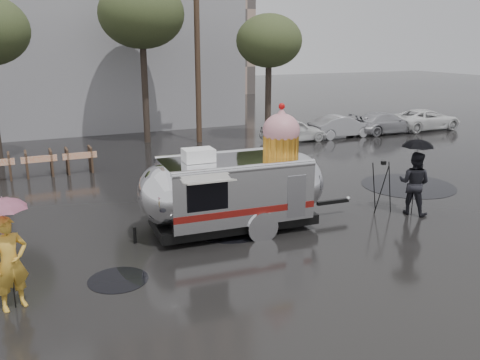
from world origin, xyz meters
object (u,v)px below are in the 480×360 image
airstream_trailer (236,187)px  person_right (414,183)px  person_left (10,263)px  tripod (382,181)px

airstream_trailer → person_right: size_ratio=3.41×
airstream_trailer → person_left: 6.14m
person_left → person_right: 11.22m
person_left → tripod: 10.58m
person_right → person_left: bearing=64.2°
tripod → person_right: bearing=-27.6°
airstream_trailer → person_left: bearing=-156.3°
person_right → tripod: size_ratio=1.20×
airstream_trailer → person_left: (-5.74, -2.15, -0.29)m
person_right → tripod: (-0.73, 0.58, 0.00)m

